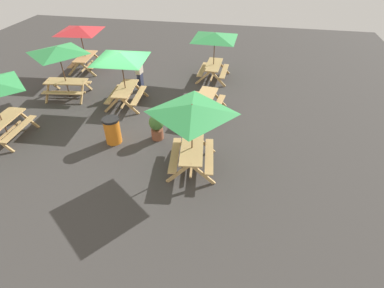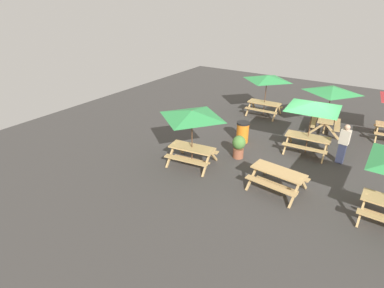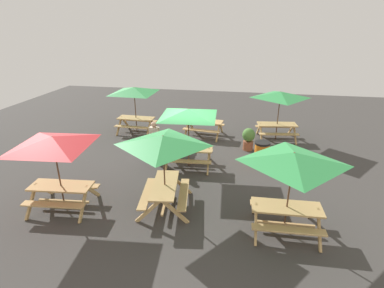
{
  "view_description": "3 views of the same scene",
  "coord_description": "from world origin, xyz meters",
  "px_view_note": "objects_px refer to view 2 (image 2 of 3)",
  "views": [
    {
      "loc": [
        10.76,
        4.7,
        6.45
      ],
      "look_at": [
        3.44,
        3.29,
        0.9
      ],
      "focal_mm": 28.0,
      "sensor_mm": 36.0,
      "label": 1
    },
    {
      "loc": [
        -2.36,
        12.11,
        6.05
      ],
      "look_at": [
        3.44,
        3.29,
        0.9
      ],
      "focal_mm": 28.0,
      "sensor_mm": 36.0,
      "label": 2
    },
    {
      "loc": [
        1.87,
        -10.6,
        5.2
      ],
      "look_at": [
        -0.0,
        -0.22,
        0.9
      ],
      "focal_mm": 28.0,
      "sensor_mm": 36.0,
      "label": 3
    }
  ],
  "objects_px": {
    "picnic_table_6": "(278,176)",
    "potted_plant_0": "(239,146)",
    "trash_bin_orange": "(243,132)",
    "picnic_table_0": "(332,93)",
    "picnic_table_2": "(192,118)",
    "picnic_table_5": "(267,81)",
    "person_standing": "(344,143)",
    "picnic_table_4": "(313,109)"
  },
  "relations": [
    {
      "from": "picnic_table_2",
      "to": "picnic_table_4",
      "type": "xyz_separation_m",
      "value": [
        -3.56,
        -3.58,
        0.0
      ]
    },
    {
      "from": "picnic_table_4",
      "to": "potted_plant_0",
      "type": "xyz_separation_m",
      "value": [
        2.25,
        2.03,
        -1.45
      ]
    },
    {
      "from": "picnic_table_4",
      "to": "picnic_table_6",
      "type": "xyz_separation_m",
      "value": [
        0.1,
        3.45,
        -1.43
      ]
    },
    {
      "from": "picnic_table_4",
      "to": "picnic_table_2",
      "type": "bearing_deg",
      "value": 41.43
    },
    {
      "from": "picnic_table_0",
      "to": "picnic_table_4",
      "type": "height_order",
      "value": "same"
    },
    {
      "from": "picnic_table_5",
      "to": "person_standing",
      "type": "relative_size",
      "value": 1.4
    },
    {
      "from": "person_standing",
      "to": "picnic_table_4",
      "type": "bearing_deg",
      "value": -179.17
    },
    {
      "from": "picnic_table_2",
      "to": "potted_plant_0",
      "type": "height_order",
      "value": "picnic_table_2"
    },
    {
      "from": "person_standing",
      "to": "picnic_table_2",
      "type": "bearing_deg",
      "value": -137.73
    },
    {
      "from": "potted_plant_0",
      "to": "person_standing",
      "type": "height_order",
      "value": "person_standing"
    },
    {
      "from": "picnic_table_4",
      "to": "picnic_table_5",
      "type": "distance_m",
      "value": 4.71
    },
    {
      "from": "picnic_table_5",
      "to": "picnic_table_6",
      "type": "xyz_separation_m",
      "value": [
        -3.14,
        6.86,
        -1.43
      ]
    },
    {
      "from": "trash_bin_orange",
      "to": "potted_plant_0",
      "type": "distance_m",
      "value": 1.58
    },
    {
      "from": "picnic_table_4",
      "to": "person_standing",
      "type": "distance_m",
      "value": 1.79
    },
    {
      "from": "person_standing",
      "to": "picnic_table_0",
      "type": "bearing_deg",
      "value": 119.71
    },
    {
      "from": "picnic_table_0",
      "to": "picnic_table_2",
      "type": "height_order",
      "value": "same"
    },
    {
      "from": "picnic_table_2",
      "to": "picnic_table_6",
      "type": "height_order",
      "value": "picnic_table_2"
    },
    {
      "from": "picnic_table_0",
      "to": "potted_plant_0",
      "type": "height_order",
      "value": "picnic_table_0"
    },
    {
      "from": "trash_bin_orange",
      "to": "picnic_table_2",
      "type": "bearing_deg",
      "value": 75.25
    },
    {
      "from": "picnic_table_4",
      "to": "picnic_table_5",
      "type": "bearing_deg",
      "value": -50.02
    },
    {
      "from": "picnic_table_4",
      "to": "trash_bin_orange",
      "type": "xyz_separation_m",
      "value": [
        2.76,
        0.54,
        -1.49
      ]
    },
    {
      "from": "picnic_table_6",
      "to": "picnic_table_0",
      "type": "bearing_deg",
      "value": -86.31
    },
    {
      "from": "picnic_table_2",
      "to": "trash_bin_orange",
      "type": "relative_size",
      "value": 2.38
    },
    {
      "from": "picnic_table_4",
      "to": "trash_bin_orange",
      "type": "distance_m",
      "value": 3.19
    },
    {
      "from": "trash_bin_orange",
      "to": "person_standing",
      "type": "relative_size",
      "value": 0.59
    },
    {
      "from": "potted_plant_0",
      "to": "picnic_table_5",
      "type": "bearing_deg",
      "value": -79.64
    },
    {
      "from": "picnic_table_0",
      "to": "picnic_table_2",
      "type": "bearing_deg",
      "value": -37.98
    },
    {
      "from": "picnic_table_6",
      "to": "potted_plant_0",
      "type": "bearing_deg",
      "value": -27.19
    },
    {
      "from": "picnic_table_2",
      "to": "picnic_table_5",
      "type": "height_order",
      "value": "same"
    },
    {
      "from": "picnic_table_0",
      "to": "potted_plant_0",
      "type": "distance_m",
      "value": 5.65
    },
    {
      "from": "picnic_table_2",
      "to": "trash_bin_orange",
      "type": "distance_m",
      "value": 3.48
    },
    {
      "from": "picnic_table_5",
      "to": "person_standing",
      "type": "height_order",
      "value": "picnic_table_5"
    },
    {
      "from": "person_standing",
      "to": "potted_plant_0",
      "type": "bearing_deg",
      "value": -145.17
    },
    {
      "from": "picnic_table_4",
      "to": "picnic_table_5",
      "type": "height_order",
      "value": "same"
    },
    {
      "from": "picnic_table_5",
      "to": "picnic_table_6",
      "type": "bearing_deg",
      "value": 112.89
    },
    {
      "from": "picnic_table_2",
      "to": "person_standing",
      "type": "distance_m",
      "value": 6.11
    },
    {
      "from": "picnic_table_4",
      "to": "potted_plant_0",
      "type": "height_order",
      "value": "picnic_table_4"
    },
    {
      "from": "potted_plant_0",
      "to": "picnic_table_0",
      "type": "bearing_deg",
      "value": -116.41
    },
    {
      "from": "potted_plant_0",
      "to": "person_standing",
      "type": "distance_m",
      "value": 4.11
    },
    {
      "from": "picnic_table_4",
      "to": "picnic_table_5",
      "type": "relative_size",
      "value": 1.21
    },
    {
      "from": "picnic_table_2",
      "to": "potted_plant_0",
      "type": "distance_m",
      "value": 2.49
    },
    {
      "from": "picnic_table_0",
      "to": "picnic_table_6",
      "type": "distance_m",
      "value": 6.47
    }
  ]
}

